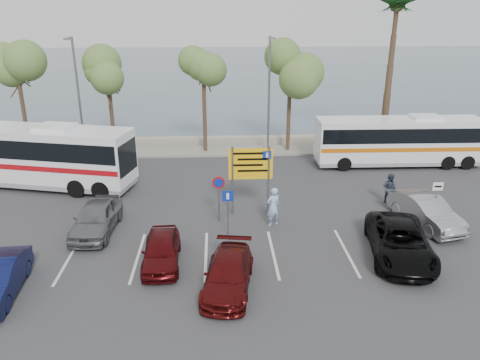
{
  "coord_description": "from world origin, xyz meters",
  "views": [
    {
      "loc": [
        -0.62,
        -18.66,
        10.06
      ],
      "look_at": [
        0.46,
        3.0,
        1.93
      ],
      "focal_mm": 35.0,
      "sensor_mm": 36.0,
      "label": 1
    }
  ],
  "objects_px": {
    "car_silver_a": "(96,218)",
    "street_lamp_right": "(269,90)",
    "car_red": "(161,250)",
    "pedestrian_near": "(273,207)",
    "coach_bus_right": "(398,143)",
    "car_maroon": "(228,274)",
    "suv_black": "(400,242)",
    "coach_bus_left": "(31,157)",
    "street_lamp_left": "(78,91)",
    "car_silver_b": "(426,211)",
    "pedestrian_far": "(389,188)",
    "direction_sign": "(251,169)"
  },
  "relations": [
    {
      "from": "street_lamp_left",
      "to": "coach_bus_left",
      "type": "height_order",
      "value": "street_lamp_left"
    },
    {
      "from": "car_red",
      "to": "direction_sign",
      "type": "bearing_deg",
      "value": 47.93
    },
    {
      "from": "suv_black",
      "to": "coach_bus_right",
      "type": "bearing_deg",
      "value": 80.34
    },
    {
      "from": "direction_sign",
      "to": "car_silver_a",
      "type": "relative_size",
      "value": 0.84
    },
    {
      "from": "street_lamp_right",
      "to": "car_maroon",
      "type": "xyz_separation_m",
      "value": [
        -3.3,
        -17.02,
        -3.99
      ]
    },
    {
      "from": "suv_black",
      "to": "pedestrian_far",
      "type": "height_order",
      "value": "pedestrian_far"
    },
    {
      "from": "direction_sign",
      "to": "coach_bus_left",
      "type": "relative_size",
      "value": 0.29
    },
    {
      "from": "car_maroon",
      "to": "pedestrian_near",
      "type": "distance_m",
      "value": 5.76
    },
    {
      "from": "street_lamp_left",
      "to": "car_silver_a",
      "type": "xyz_separation_m",
      "value": [
        3.64,
        -12.02,
        -3.87
      ]
    },
    {
      "from": "suv_black",
      "to": "coach_bus_left",
      "type": "bearing_deg",
      "value": 163.26
    },
    {
      "from": "car_maroon",
      "to": "pedestrian_near",
      "type": "xyz_separation_m",
      "value": [
        2.3,
        5.26,
        0.38
      ]
    },
    {
      "from": "street_lamp_right",
      "to": "coach_bus_right",
      "type": "relative_size",
      "value": 0.74
    },
    {
      "from": "coach_bus_right",
      "to": "suv_black",
      "type": "relative_size",
      "value": 2.09
    },
    {
      "from": "car_red",
      "to": "suv_black",
      "type": "height_order",
      "value": "suv_black"
    },
    {
      "from": "coach_bus_left",
      "to": "car_red",
      "type": "relative_size",
      "value": 3.33
    },
    {
      "from": "car_maroon",
      "to": "car_red",
      "type": "relative_size",
      "value": 1.12
    },
    {
      "from": "car_maroon",
      "to": "car_silver_b",
      "type": "distance_m",
      "value": 10.92
    },
    {
      "from": "car_silver_a",
      "to": "pedestrian_near",
      "type": "height_order",
      "value": "pedestrian_near"
    },
    {
      "from": "direction_sign",
      "to": "car_silver_b",
      "type": "bearing_deg",
      "value": -11.43
    },
    {
      "from": "car_silver_a",
      "to": "street_lamp_right",
      "type": "bearing_deg",
      "value": 55.15
    },
    {
      "from": "car_maroon",
      "to": "car_silver_b",
      "type": "height_order",
      "value": "car_silver_b"
    },
    {
      "from": "car_red",
      "to": "coach_bus_right",
      "type": "bearing_deg",
      "value": 38.12
    },
    {
      "from": "car_silver_b",
      "to": "coach_bus_right",
      "type": "bearing_deg",
      "value": 64.55
    },
    {
      "from": "pedestrian_far",
      "to": "suv_black",
      "type": "bearing_deg",
      "value": 126.96
    },
    {
      "from": "coach_bus_left",
      "to": "pedestrian_far",
      "type": "xyz_separation_m",
      "value": [
        20.06,
        -3.55,
        -0.91
      ]
    },
    {
      "from": "suv_black",
      "to": "pedestrian_far",
      "type": "distance_m",
      "value": 5.98
    },
    {
      "from": "coach_bus_right",
      "to": "car_maroon",
      "type": "distance_m",
      "value": 18.2
    },
    {
      "from": "street_lamp_right",
      "to": "pedestrian_far",
      "type": "distance_m",
      "value": 11.43
    },
    {
      "from": "coach_bus_right",
      "to": "pedestrian_near",
      "type": "bearing_deg",
      "value": -136.74
    },
    {
      "from": "pedestrian_near",
      "to": "coach_bus_right",
      "type": "bearing_deg",
      "value": -159.8
    },
    {
      "from": "direction_sign",
      "to": "coach_bus_left",
      "type": "xyz_separation_m",
      "value": [
        -12.49,
        4.63,
        -0.68
      ]
    },
    {
      "from": "coach_bus_right",
      "to": "pedestrian_far",
      "type": "bearing_deg",
      "value": -113.56
    },
    {
      "from": "street_lamp_left",
      "to": "direction_sign",
      "type": "relative_size",
      "value": 2.23
    },
    {
      "from": "direction_sign",
      "to": "pedestrian_far",
      "type": "bearing_deg",
      "value": 8.12
    },
    {
      "from": "car_silver_b",
      "to": "car_silver_a",
      "type": "bearing_deg",
      "value": 166.4
    },
    {
      "from": "street_lamp_right",
      "to": "coach_bus_left",
      "type": "bearing_deg",
      "value": -158.54
    },
    {
      "from": "car_red",
      "to": "pedestrian_near",
      "type": "xyz_separation_m",
      "value": [
        5.0,
        3.34,
        0.35
      ]
    },
    {
      "from": "coach_bus_right",
      "to": "pedestrian_near",
      "type": "height_order",
      "value": "coach_bus_right"
    },
    {
      "from": "street_lamp_left",
      "to": "coach_bus_left",
      "type": "bearing_deg",
      "value": -104.66
    },
    {
      "from": "street_lamp_right",
      "to": "direction_sign",
      "type": "bearing_deg",
      "value": -100.94
    },
    {
      "from": "coach_bus_left",
      "to": "car_silver_a",
      "type": "relative_size",
      "value": 2.87
    },
    {
      "from": "street_lamp_left",
      "to": "car_silver_b",
      "type": "bearing_deg",
      "value": -31.78
    },
    {
      "from": "street_lamp_left",
      "to": "suv_black",
      "type": "distance_m",
      "value": 23.01
    },
    {
      "from": "car_silver_a",
      "to": "street_lamp_left",
      "type": "bearing_deg",
      "value": 109.91
    },
    {
      "from": "coach_bus_right",
      "to": "car_silver_b",
      "type": "bearing_deg",
      "value": -101.85
    },
    {
      "from": "street_lamp_left",
      "to": "car_red",
      "type": "distance_m",
      "value": 17.11
    },
    {
      "from": "coach_bus_right",
      "to": "car_maroon",
      "type": "xyz_separation_m",
      "value": [
        -11.59,
        -14.0,
        -0.95
      ]
    },
    {
      "from": "car_maroon",
      "to": "car_red",
      "type": "bearing_deg",
      "value": 153.41
    },
    {
      "from": "street_lamp_right",
      "to": "direction_sign",
      "type": "distance_m",
      "value": 10.73
    },
    {
      "from": "car_silver_a",
      "to": "car_maroon",
      "type": "distance_m",
      "value": 7.85
    }
  ]
}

